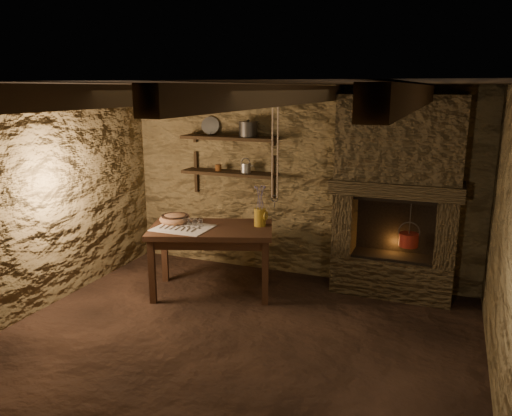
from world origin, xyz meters
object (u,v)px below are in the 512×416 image
at_px(red_pot, 409,239).
at_px(wooden_bowl, 175,219).
at_px(work_table, 212,257).
at_px(stoneware_jug, 260,209).
at_px(iron_stockpot, 248,130).

bearing_deg(red_pot, wooden_bowl, -165.85).
height_order(work_table, wooden_bowl, wooden_bowl).
distance_m(wooden_bowl, red_pot, 2.71).
bearing_deg(stoneware_jug, iron_stockpot, 116.42).
bearing_deg(wooden_bowl, iron_stockpot, 51.50).
bearing_deg(red_pot, stoneware_jug, -165.61).
relative_size(stoneware_jug, wooden_bowl, 1.28).
relative_size(stoneware_jug, iron_stockpot, 2.12).
relative_size(work_table, wooden_bowl, 4.23).
height_order(stoneware_jug, red_pot, stoneware_jug).
bearing_deg(red_pot, iron_stockpot, 176.58).
xyz_separation_m(wooden_bowl, red_pot, (2.63, 0.66, -0.14)).
xyz_separation_m(stoneware_jug, iron_stockpot, (-0.37, 0.54, 0.85)).
xyz_separation_m(work_table, wooden_bowl, (-0.49, 0.02, 0.41)).
bearing_deg(iron_stockpot, stoneware_jug, -55.58).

